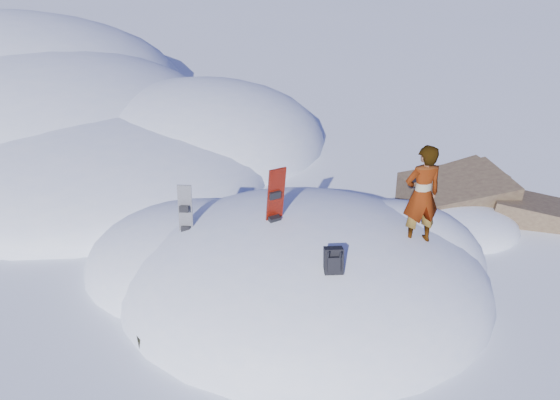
# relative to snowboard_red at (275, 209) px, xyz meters

# --- Properties ---
(ground) EXTENTS (120.00, 120.00, 0.00)m
(ground) POSITION_rel_snowboard_red_xyz_m (0.55, 0.10, -1.67)
(ground) COLOR white
(ground) RESTS_ON ground
(snow_mound) EXTENTS (8.00, 6.00, 3.00)m
(snow_mound) POSITION_rel_snowboard_red_xyz_m (0.38, 0.34, -1.67)
(snow_mound) COLOR white
(snow_mound) RESTS_ON ground
(snow_ridge) EXTENTS (21.50, 18.50, 6.40)m
(snow_ridge) POSITION_rel_snowboard_red_xyz_m (-9.88, 9.95, -1.67)
(snow_ridge) COLOR white
(snow_ridge) RESTS_ON ground
(rock_outcrop) EXTENTS (4.68, 4.41, 1.68)m
(rock_outcrop) POSITION_rel_snowboard_red_xyz_m (4.27, 3.11, -1.66)
(rock_outcrop) COLOR brown
(rock_outcrop) RESTS_ON ground
(snowboard_red) EXTENTS (0.42, 0.41, 1.68)m
(snowboard_red) POSITION_rel_snowboard_red_xyz_m (0.00, 0.00, 0.00)
(snowboard_red) COLOR #A91809
(snowboard_red) RESTS_ON snow_mound
(snowboard_dark) EXTENTS (0.26, 0.21, 1.37)m
(snowboard_dark) POSITION_rel_snowboard_red_xyz_m (-1.63, 0.12, -0.34)
(snowboard_dark) COLOR black
(snowboard_dark) RESTS_ON snow_mound
(backpack) EXTENTS (0.32, 0.38, 0.49)m
(backpack) POSITION_rel_snowboard_red_xyz_m (1.00, -1.30, -0.19)
(backpack) COLOR black
(backpack) RESTS_ON snow_mound
(gear_pile) EXTENTS (0.97, 0.76, 0.25)m
(gear_pile) POSITION_rel_snowboard_red_xyz_m (-1.81, -1.43, -1.55)
(gear_pile) COLOR black
(gear_pile) RESTS_ON ground
(person) EXTENTS (0.75, 0.60, 1.80)m
(person) POSITION_rel_snowboard_red_xyz_m (2.50, -0.08, 0.39)
(person) COLOR slate
(person) RESTS_ON snow_mound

